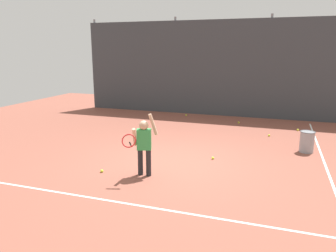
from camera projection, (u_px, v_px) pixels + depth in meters
name	position (u px, v px, depth m)	size (l,w,h in m)	color
ground_plane	(173.00, 161.00, 7.90)	(20.00, 20.00, 0.00)	brown
court_line_baseline	(131.00, 204.00, 5.70)	(9.00, 0.05, 0.00)	white
court_line_sideline	(325.00, 164.00, 7.73)	(0.05, 9.00, 0.00)	white
back_fence_windscreen	(219.00, 69.00, 12.99)	(11.58, 0.08, 3.79)	#383D42
fence_post_0	(97.00, 65.00, 14.80)	(0.09, 0.09, 3.94)	slate
fence_post_1	(175.00, 66.00, 13.62)	(0.09, 0.09, 3.94)	slate
fence_post_2	(269.00, 68.00, 12.44)	(0.09, 0.09, 3.94)	slate
tennis_player	(144.00, 143.00, 6.84)	(0.58, 0.73, 1.35)	#232326
ball_hopper	(307.00, 141.00, 8.54)	(0.38, 0.38, 0.56)	gray
tennis_ball_0	(239.00, 123.00, 11.91)	(0.07, 0.07, 0.07)	#CCE033
tennis_ball_1	(298.00, 130.00, 10.84)	(0.07, 0.07, 0.07)	#CCE033
tennis_ball_2	(213.00, 158.00, 8.02)	(0.07, 0.07, 0.07)	#CCE033
tennis_ball_3	(186.00, 115.00, 13.26)	(0.07, 0.07, 0.07)	#CCE033
tennis_ball_4	(269.00, 135.00, 10.14)	(0.07, 0.07, 0.07)	#CCE033
tennis_ball_5	(102.00, 171.00, 7.17)	(0.07, 0.07, 0.07)	#CCE033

